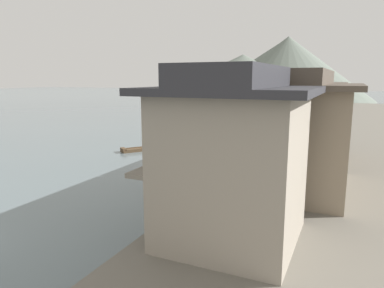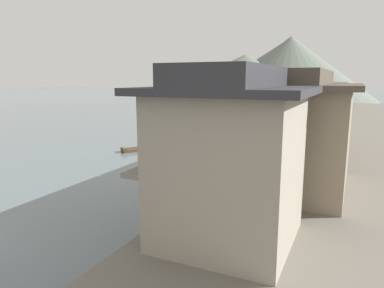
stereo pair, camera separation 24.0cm
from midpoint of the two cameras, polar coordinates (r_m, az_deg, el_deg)
The scene contains 15 objects.
riverbank_right at distance 37.14m, azimuth 27.49°, elevation -0.11°, with size 18.00×110.00×0.82m, color #6B665B.
boat_moored_nearest at distance 32.87m, azimuth -7.35°, elevation -0.73°, with size 3.81×4.62×0.39m.
boat_moored_second at distance 27.73m, azimuth 6.41°, elevation -2.63°, with size 2.06×5.68×0.69m.
boat_moored_third at distance 59.26m, azimuth 16.14°, elevation 4.09°, with size 1.39×4.95×0.72m.
boat_moored_far at distance 41.73m, azimuth 4.25°, elevation 1.84°, with size 4.93×4.42×0.64m.
house_waterfront_nearest at distance 12.37m, azimuth 6.16°, elevation -2.10°, with size 5.60×5.67×6.14m.
house_waterfront_second at distance 19.42m, azimuth 15.28°, elevation 2.14°, with size 7.06×8.38×6.14m.
house_waterfront_tall at distance 27.17m, azimuth 17.05°, elevation 4.39°, with size 6.12×6.88×6.14m.
mooring_post_dock_near at distance 14.58m, azimuth -3.91°, elevation -10.90°, with size 0.20×0.20×0.76m, color #473828.
mooring_post_dock_mid at distance 21.47m, azimuth 6.14°, elevation -3.71°, with size 0.20×0.20×0.87m, color #473828.
mooring_post_dock_far at distance 32.60m, azimuth 12.71°, elevation 1.05°, with size 0.20×0.20×0.93m, color #473828.
stone_bridge at distance 85.80m, azimuth 14.83°, elevation 8.08°, with size 23.07×2.40×5.11m.
hill_far_west at distance 111.78m, azimuth 15.14°, elevation 11.71°, with size 50.02×50.02×18.82m, color slate.
hill_far_centre at distance 119.78m, azimuth 13.92°, elevation 11.44°, with size 55.45×55.45×17.84m, color slate.
hill_far_east at distance 108.87m, azimuth 8.14°, elevation 10.63°, with size 57.50×57.50×13.60m, color slate.
Camera 1 is at (14.60, -6.62, 6.54)m, focal length 32.86 mm.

